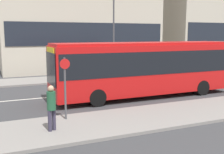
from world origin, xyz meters
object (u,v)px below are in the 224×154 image
object	(u,v)px
pedestrian_near_stop	(51,105)
street_lamp	(114,27)
city_bus	(145,66)
parked_car_0	(207,69)
bus_stop_sign	(65,84)

from	to	relation	value
pedestrian_near_stop	street_lamp	bearing A→B (deg)	28.90
street_lamp	city_bus	bearing A→B (deg)	-99.46
parked_car_0	street_lamp	size ratio (longest dim) A/B	0.64
city_bus	bus_stop_sign	world-z (taller)	city_bus
bus_stop_sign	street_lamp	world-z (taller)	street_lamp
city_bus	bus_stop_sign	distance (m)	6.59
city_bus	parked_car_0	size ratio (longest dim) A/B	2.57
pedestrian_near_stop	parked_car_0	bearing A→B (deg)	3.11
bus_stop_sign	street_lamp	distance (m)	13.04
pedestrian_near_stop	street_lamp	world-z (taller)	street_lamp
parked_car_0	pedestrian_near_stop	bearing A→B (deg)	-149.47
pedestrian_near_stop	bus_stop_sign	bearing A→B (deg)	27.69
pedestrian_near_stop	bus_stop_sign	world-z (taller)	bus_stop_sign
street_lamp	parked_car_0	bearing A→B (deg)	-12.88
parked_car_0	pedestrian_near_stop	size ratio (longest dim) A/B	2.51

